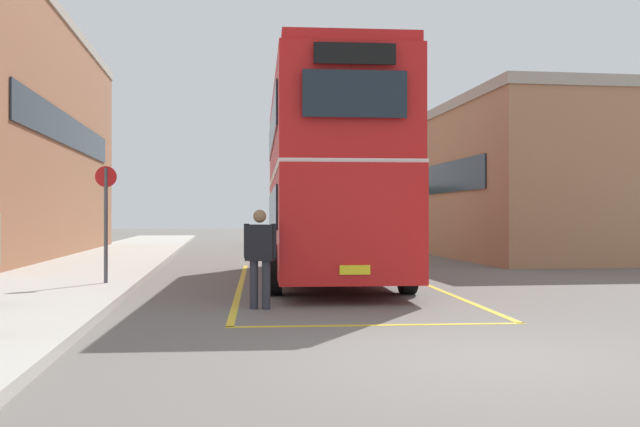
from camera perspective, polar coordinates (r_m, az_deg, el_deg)
ground_plane at (r=22.23m, az=-0.72°, el=-4.16°), size 135.60×135.60×0.00m
sidewalk_left at (r=24.73m, az=-16.59°, el=-3.59°), size 4.00×57.60×0.14m
depot_building_right at (r=29.80m, az=15.95°, el=2.36°), size 7.67×14.72×5.72m
double_decker_bus at (r=17.45m, az=0.48°, el=3.01°), size 3.30×10.62×4.75m
single_deck_bus at (r=38.79m, az=-0.54°, el=-0.05°), size 3.70×8.92×3.02m
pedestrian_boarding at (r=12.02m, az=-4.74°, el=-3.03°), size 0.53×0.36×1.64m
bus_stop_sign at (r=15.79m, az=-16.48°, el=0.11°), size 0.44×0.12×2.44m
bay_marking_yellow at (r=15.56m, az=1.35°, el=-5.85°), size 4.92×12.73×0.01m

